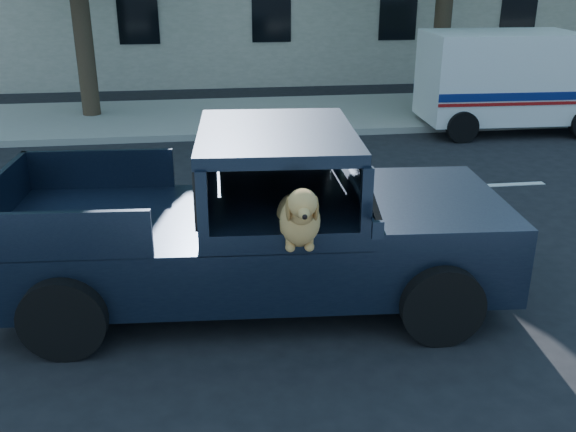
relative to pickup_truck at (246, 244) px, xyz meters
name	(u,v)px	position (x,y,z in m)	size (l,w,h in m)	color
ground	(315,289)	(0.84, 0.08, -0.69)	(120.00, 120.00, 0.00)	black
far_sidewalk	(252,116)	(0.84, 9.28, -0.61)	(60.00, 4.00, 0.15)	gray
lane_stripes	(393,190)	(2.84, 3.48, -0.68)	(21.60, 0.14, 0.01)	silver
pickup_truck	(246,244)	(0.00, 0.00, 0.00)	(5.82, 3.09, 2.03)	black
mail_truck	(508,88)	(6.64, 7.29, 0.30)	(4.20, 2.23, 2.27)	silver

